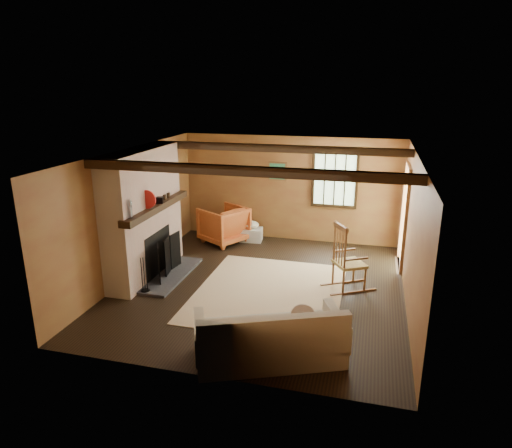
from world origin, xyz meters
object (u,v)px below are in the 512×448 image
(rocking_chair, at_px, (347,262))
(sofa, at_px, (271,341))
(armchair, at_px, (224,225))
(fireplace, at_px, (145,219))
(laundry_basket, at_px, (251,234))

(rocking_chair, height_order, sofa, rocking_chair)
(sofa, relative_size, armchair, 2.31)
(fireplace, xyz_separation_m, sofa, (2.91, -2.19, -0.82))
(laundry_basket, bearing_deg, armchair, -155.72)
(armchair, bearing_deg, rocking_chair, 89.27)
(rocking_chair, xyz_separation_m, armchair, (-2.90, 1.81, -0.09))
(armchair, bearing_deg, laundry_basket, 145.51)
(rocking_chair, bearing_deg, fireplace, 63.94)
(rocking_chair, distance_m, sofa, 2.63)
(laundry_basket, bearing_deg, sofa, -71.73)
(rocking_chair, relative_size, laundry_basket, 2.45)
(rocking_chair, distance_m, armchair, 3.42)
(sofa, height_order, armchair, armchair)
(fireplace, bearing_deg, sofa, -36.97)
(sofa, bearing_deg, fireplace, 120.09)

